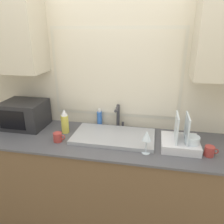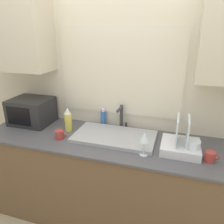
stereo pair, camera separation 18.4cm
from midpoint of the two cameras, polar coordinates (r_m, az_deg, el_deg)
The scene contains 11 objects.
countertop at distance 2.23m, azimuth -3.23°, elevation -17.43°, with size 2.39×0.68×0.89m.
wall_back at distance 2.10m, azimuth -1.64°, elevation 9.51°, with size 6.00×0.38×2.60m.
sink_basin at distance 2.01m, azimuth -2.21°, elevation -6.40°, with size 0.74×0.42×0.03m.
faucet at distance 2.15m, azimuth -0.81°, elevation -0.83°, with size 0.08×0.16×0.24m.
microwave at distance 2.40m, azimuth -23.93°, elevation -0.57°, with size 0.41×0.34×0.26m.
dish_rack at distance 1.89m, azimuth 15.02°, elevation -7.39°, with size 0.31×0.30×0.29m.
spray_bottle at distance 2.14m, azimuth -14.66°, elevation -2.47°, with size 0.07×0.07×0.24m.
soap_bottle at distance 2.24m, azimuth -5.63°, elevation -1.68°, with size 0.05×0.05×0.18m.
mug_near_sink at distance 2.02m, azimuth -16.53°, elevation -6.38°, with size 0.11×0.08×0.08m.
wine_glass at distance 1.72m, azimuth 6.06°, elevation -6.40°, with size 0.07×0.07×0.20m.
mug_by_rack at distance 1.85m, azimuth 21.56°, elevation -9.57°, with size 0.11×0.08×0.08m.
Camera 1 is at (0.37, -1.40, 1.82)m, focal length 35.00 mm.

